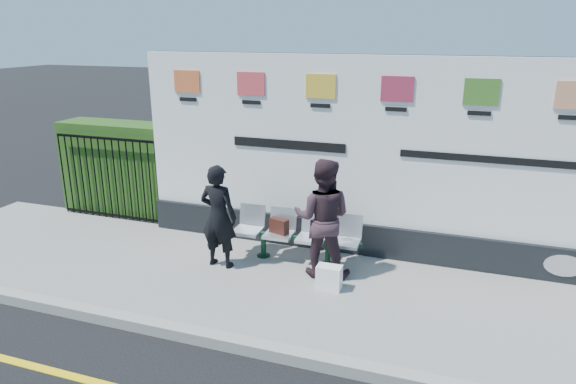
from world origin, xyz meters
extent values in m
cube|color=gray|center=(0.00, 2.50, 0.06)|extent=(14.00, 3.00, 0.12)
cube|color=gray|center=(0.00, 1.00, 0.07)|extent=(14.00, 0.18, 0.14)
cube|color=black|center=(0.50, 3.85, 0.37)|extent=(8.00, 0.30, 0.50)
cube|color=white|center=(0.50, 3.85, 1.87)|extent=(8.00, 0.14, 2.50)
cube|color=#264B16|center=(-4.58, 4.30, 0.97)|extent=(2.35, 0.70, 1.70)
imported|color=black|center=(-1.79, 2.69, 0.89)|extent=(0.58, 0.40, 1.54)
imported|color=#342229|center=(-0.30, 2.91, 0.97)|extent=(0.89, 0.73, 1.69)
cube|color=black|center=(-1.05, 3.20, 0.65)|extent=(0.31, 0.21, 0.23)
cube|color=white|center=(-0.08, 2.51, 0.29)|extent=(0.33, 0.20, 0.33)
camera|label=1|loc=(1.42, -3.53, 3.45)|focal=32.00mm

